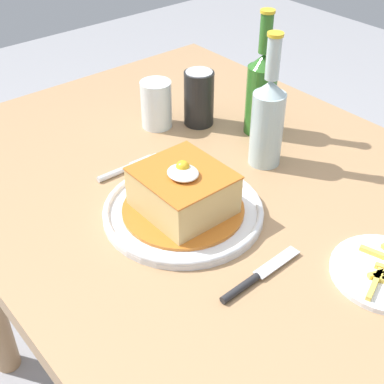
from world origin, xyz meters
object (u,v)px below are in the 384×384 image
Objects in this scene: knife at (251,280)px; beer_bottle_clear at (268,118)px; fork at (124,169)px; drinking_glass at (156,107)px; main_plate at (183,210)px; beer_bottle_green at (261,89)px; soda_can at (199,98)px.

beer_bottle_clear reaches higher than knife.
fork is 1.35× the size of drinking_glass.
main_plate is at bearing -28.60° from drinking_glass.
fork and knife have the same top height.
beer_bottle_clear reaches higher than main_plate.
main_plate is at bearing -82.92° from beer_bottle_clear.
main_plate is 0.35m from beer_bottle_green.
beer_bottle_clear is (-0.03, 0.23, 0.09)m from main_plate.
fork is at bearing -99.65° from beer_bottle_green.
beer_bottle_green is (0.05, 0.32, 0.09)m from fork.
soda_can is at bearing 103.29° from fork.
knife is 0.35m from beer_bottle_clear.
fork is 0.85× the size of knife.
beer_bottle_green reaches higher than fork.
soda_can is 0.21m from beer_bottle_clear.
beer_bottle_green is at bearing 35.04° from soda_can.
soda_can is 1.18× the size of drinking_glass.
beer_bottle_green reaches higher than drinking_glass.
soda_can reaches higher than knife.
main_plate is 2.28× the size of soda_can.
drinking_glass reaches higher than main_plate.
knife is at bearing -31.22° from soda_can.
soda_can is 0.10m from drinking_glass.
beer_bottle_clear is (-0.22, 0.26, 0.09)m from knife.
beer_bottle_green is (-0.32, 0.34, 0.09)m from knife.
fork is at bearing -56.33° from drinking_glass.
main_plate is at bearing -44.97° from soda_can.
beer_bottle_clear is 0.27m from drinking_glass.
knife is (0.19, -0.03, -0.00)m from main_plate.
main_plate is at bearing -68.30° from beer_bottle_green.
drinking_glass is at bearing -135.79° from beer_bottle_green.
beer_bottle_clear is at bearing 97.08° from main_plate.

